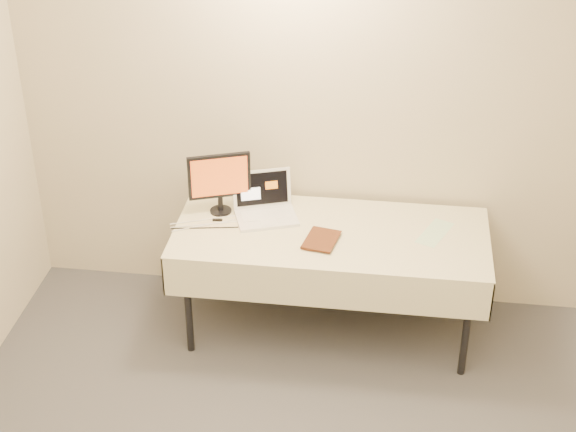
# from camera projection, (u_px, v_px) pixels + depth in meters

# --- Properties ---
(back_wall) EXTENTS (4.00, 0.10, 2.70)m
(back_wall) POSITION_uv_depth(u_px,v_px,m) (341.00, 106.00, 5.28)
(back_wall) COLOR beige
(back_wall) RESTS_ON ground
(table) EXTENTS (1.86, 0.81, 0.74)m
(table) POSITION_uv_depth(u_px,v_px,m) (331.00, 241.00, 5.24)
(table) COLOR black
(table) RESTS_ON ground
(laptop) EXTENTS (0.44, 0.41, 0.25)m
(laptop) POSITION_uv_depth(u_px,v_px,m) (265.00, 206.00, 5.35)
(laptop) COLOR white
(laptop) RESTS_ON table
(monitor) EXTENTS (0.36, 0.17, 0.39)m
(monitor) POSITION_uv_depth(u_px,v_px,m) (219.00, 179.00, 5.30)
(monitor) COLOR black
(monitor) RESTS_ON table
(book) EXTENTS (0.18, 0.06, 0.24)m
(book) POSITION_uv_depth(u_px,v_px,m) (307.00, 221.00, 5.08)
(book) COLOR brown
(book) RESTS_ON table
(alarm_clock) EXTENTS (0.11, 0.08, 0.04)m
(alarm_clock) POSITION_uv_depth(u_px,v_px,m) (262.00, 201.00, 5.48)
(alarm_clock) COLOR black
(alarm_clock) RESTS_ON table
(clicker) EXTENTS (0.07, 0.10, 0.02)m
(clicker) POSITION_uv_depth(u_px,v_px,m) (310.00, 238.00, 5.13)
(clicker) COLOR silver
(clicker) RESTS_ON table
(paper_form) EXTENTS (0.24, 0.34, 0.00)m
(paper_form) POSITION_uv_depth(u_px,v_px,m) (435.00, 233.00, 5.20)
(paper_form) COLOR #C4EDBC
(paper_form) RESTS_ON table
(usb_dongle) EXTENTS (0.06, 0.02, 0.01)m
(usb_dongle) POSITION_uv_depth(u_px,v_px,m) (217.00, 220.00, 5.32)
(usb_dongle) COLOR black
(usb_dongle) RESTS_ON table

